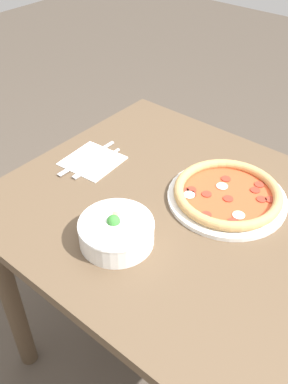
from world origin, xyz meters
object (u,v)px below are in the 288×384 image
(pizza, at_px, (227,194))
(bowl, at_px, (116,230))
(fork, at_px, (98,163))
(knife, at_px, (90,156))

(pizza, relative_size, bowl, 1.75)
(fork, relative_size, knife, 0.84)
(pizza, relative_size, knife, 1.40)
(pizza, distance_m, bowl, 0.32)
(bowl, relative_size, knife, 0.80)
(knife, bearing_deg, pizza, 102.95)
(bowl, bearing_deg, knife, -34.26)
(knife, bearing_deg, fork, 79.41)
(pizza, xyz_separation_m, knife, (0.42, 0.10, -0.01))
(pizza, xyz_separation_m, fork, (0.38, 0.10, -0.01))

